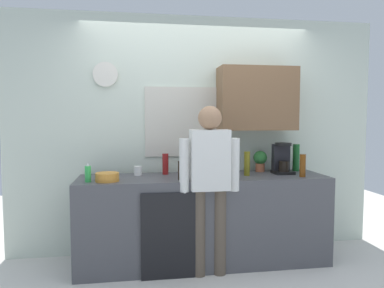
{
  "coord_description": "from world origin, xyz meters",
  "views": [
    {
      "loc": [
        -0.67,
        -3.23,
        1.49
      ],
      "look_at": [
        -0.13,
        0.25,
        1.23
      ],
      "focal_mm": 33.41,
      "sensor_mm": 36.0,
      "label": 1
    }
  ],
  "objects_px": {
    "bottle_red_vinegar": "(165,164)",
    "potted_plant": "(260,160)",
    "cup_blue_mug": "(219,172)",
    "mixing_bowl": "(107,177)",
    "storage_canister": "(194,169)",
    "person_at_sink": "(210,176)",
    "cup_terracotta_mug": "(196,170)",
    "cup_white_mug": "(138,171)",
    "bottle_dark_sauce": "(181,170)",
    "bottle_green_wine": "(296,158)",
    "dish_soap": "(88,174)",
    "coffee_maker": "(282,160)",
    "bottle_olive_oil": "(247,164)",
    "bottle_amber_beer": "(303,166)"
  },
  "relations": [
    {
      "from": "bottle_green_wine",
      "to": "cup_white_mug",
      "type": "distance_m",
      "value": 1.75
    },
    {
      "from": "storage_canister",
      "to": "person_at_sink",
      "type": "height_order",
      "value": "person_at_sink"
    },
    {
      "from": "bottle_green_wine",
      "to": "potted_plant",
      "type": "relative_size",
      "value": 1.3
    },
    {
      "from": "cup_blue_mug",
      "to": "storage_canister",
      "type": "bearing_deg",
      "value": -172.55
    },
    {
      "from": "cup_blue_mug",
      "to": "mixing_bowl",
      "type": "relative_size",
      "value": 0.45
    },
    {
      "from": "cup_blue_mug",
      "to": "person_at_sink",
      "type": "relative_size",
      "value": 0.06
    },
    {
      "from": "cup_blue_mug",
      "to": "coffee_maker",
      "type": "bearing_deg",
      "value": 7.58
    },
    {
      "from": "bottle_olive_oil",
      "to": "cup_blue_mug",
      "type": "distance_m",
      "value": 0.3
    },
    {
      "from": "coffee_maker",
      "to": "potted_plant",
      "type": "height_order",
      "value": "coffee_maker"
    },
    {
      "from": "mixing_bowl",
      "to": "person_at_sink",
      "type": "bearing_deg",
      "value": -9.39
    },
    {
      "from": "potted_plant",
      "to": "bottle_amber_beer",
      "type": "bearing_deg",
      "value": -54.31
    },
    {
      "from": "cup_terracotta_mug",
      "to": "bottle_dark_sauce",
      "type": "bearing_deg",
      "value": -122.7
    },
    {
      "from": "cup_terracotta_mug",
      "to": "potted_plant",
      "type": "relative_size",
      "value": 0.4
    },
    {
      "from": "mixing_bowl",
      "to": "potted_plant",
      "type": "xyz_separation_m",
      "value": [
        1.62,
        0.37,
        0.09
      ]
    },
    {
      "from": "bottle_green_wine",
      "to": "cup_terracotta_mug",
      "type": "relative_size",
      "value": 3.26
    },
    {
      "from": "cup_blue_mug",
      "to": "potted_plant",
      "type": "distance_m",
      "value": 0.59
    },
    {
      "from": "coffee_maker",
      "to": "person_at_sink",
      "type": "relative_size",
      "value": 0.21
    },
    {
      "from": "coffee_maker",
      "to": "dish_soap",
      "type": "bearing_deg",
      "value": -173.66
    },
    {
      "from": "bottle_red_vinegar",
      "to": "cup_white_mug",
      "type": "bearing_deg",
      "value": -175.83
    },
    {
      "from": "bottle_olive_oil",
      "to": "cup_white_mug",
      "type": "xyz_separation_m",
      "value": [
        -1.11,
        0.19,
        -0.08
      ]
    },
    {
      "from": "dish_soap",
      "to": "person_at_sink",
      "type": "xyz_separation_m",
      "value": [
        1.12,
        -0.14,
        -0.03
      ]
    },
    {
      "from": "storage_canister",
      "to": "person_at_sink",
      "type": "bearing_deg",
      "value": -63.63
    },
    {
      "from": "coffee_maker",
      "to": "cup_blue_mug",
      "type": "distance_m",
      "value": 0.72
    },
    {
      "from": "cup_terracotta_mug",
      "to": "cup_white_mug",
      "type": "distance_m",
      "value": 0.61
    },
    {
      "from": "bottle_dark_sauce",
      "to": "bottle_red_vinegar",
      "type": "distance_m",
      "value": 0.37
    },
    {
      "from": "mixing_bowl",
      "to": "person_at_sink",
      "type": "xyz_separation_m",
      "value": [
        0.95,
        -0.16,
        0.01
      ]
    },
    {
      "from": "bottle_red_vinegar",
      "to": "potted_plant",
      "type": "bearing_deg",
      "value": 2.13
    },
    {
      "from": "cup_blue_mug",
      "to": "bottle_dark_sauce",
      "type": "bearing_deg",
      "value": -162.49
    },
    {
      "from": "coffee_maker",
      "to": "dish_soap",
      "type": "relative_size",
      "value": 1.83
    },
    {
      "from": "bottle_red_vinegar",
      "to": "cup_blue_mug",
      "type": "relative_size",
      "value": 2.2
    },
    {
      "from": "cup_white_mug",
      "to": "potted_plant",
      "type": "bearing_deg",
      "value": 2.57
    },
    {
      "from": "mixing_bowl",
      "to": "dish_soap",
      "type": "relative_size",
      "value": 1.22
    },
    {
      "from": "bottle_amber_beer",
      "to": "person_at_sink",
      "type": "xyz_separation_m",
      "value": [
        -0.97,
        -0.11,
        -0.06
      ]
    },
    {
      "from": "bottle_amber_beer",
      "to": "bottle_green_wine",
      "type": "xyz_separation_m",
      "value": [
        0.12,
        0.4,
        0.03
      ]
    },
    {
      "from": "bottle_olive_oil",
      "to": "bottle_amber_beer",
      "type": "bearing_deg",
      "value": -17.62
    },
    {
      "from": "bottle_amber_beer",
      "to": "dish_soap",
      "type": "distance_m",
      "value": 2.09
    },
    {
      "from": "cup_terracotta_mug",
      "to": "cup_white_mug",
      "type": "relative_size",
      "value": 0.97
    },
    {
      "from": "bottle_olive_oil",
      "to": "bottle_dark_sauce",
      "type": "distance_m",
      "value": 0.72
    },
    {
      "from": "cup_white_mug",
      "to": "storage_canister",
      "type": "xyz_separation_m",
      "value": [
        0.55,
        -0.23,
        0.04
      ]
    },
    {
      "from": "cup_white_mug",
      "to": "potted_plant",
      "type": "relative_size",
      "value": 0.41
    },
    {
      "from": "bottle_dark_sauce",
      "to": "cup_blue_mug",
      "type": "height_order",
      "value": "bottle_dark_sauce"
    },
    {
      "from": "bottle_olive_oil",
      "to": "bottle_green_wine",
      "type": "distance_m",
      "value": 0.68
    },
    {
      "from": "bottle_olive_oil",
      "to": "person_at_sink",
      "type": "height_order",
      "value": "person_at_sink"
    },
    {
      "from": "dish_soap",
      "to": "bottle_green_wine",
      "type": "bearing_deg",
      "value": 9.46
    },
    {
      "from": "cup_terracotta_mug",
      "to": "cup_white_mug",
      "type": "height_order",
      "value": "cup_white_mug"
    },
    {
      "from": "bottle_red_vinegar",
      "to": "person_at_sink",
      "type": "distance_m",
      "value": 0.61
    },
    {
      "from": "bottle_olive_oil",
      "to": "bottle_dark_sauce",
      "type": "height_order",
      "value": "bottle_olive_oil"
    },
    {
      "from": "bottle_amber_beer",
      "to": "bottle_green_wine",
      "type": "height_order",
      "value": "bottle_green_wine"
    },
    {
      "from": "bottle_dark_sauce",
      "to": "bottle_green_wine",
      "type": "bearing_deg",
      "value": 15.42
    },
    {
      "from": "bottle_dark_sauce",
      "to": "cup_white_mug",
      "type": "xyz_separation_m",
      "value": [
        -0.41,
        0.32,
        -0.04
      ]
    }
  ]
}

